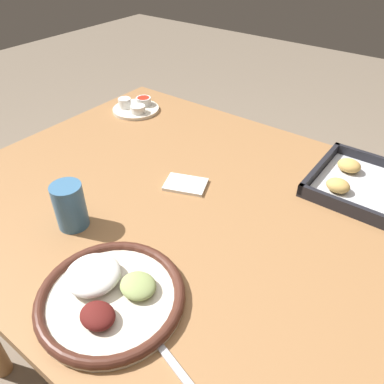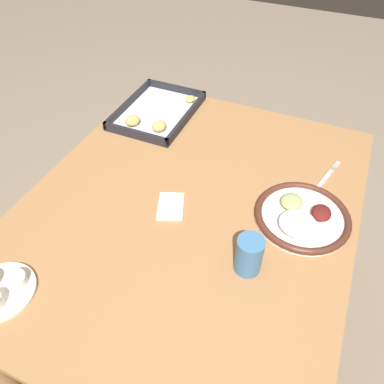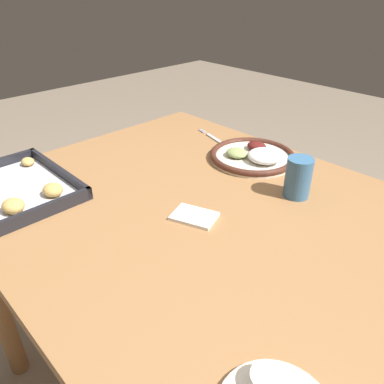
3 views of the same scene
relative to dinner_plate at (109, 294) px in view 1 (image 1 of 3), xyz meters
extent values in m
plane|color=#7A6B59|center=(-0.07, 0.30, -0.77)|extent=(8.00, 8.00, 0.00)
cube|color=olive|center=(-0.07, 0.30, -0.03)|extent=(1.12, 0.91, 0.03)
cylinder|color=olive|center=(-0.58, 0.71, -0.41)|extent=(0.06, 0.06, 0.73)
cylinder|color=beige|center=(0.00, 0.00, -0.01)|extent=(0.26, 0.26, 0.01)
torus|color=#472319|center=(0.00, 0.00, 0.00)|extent=(0.26, 0.26, 0.02)
ellipsoid|color=white|center=(-0.04, 0.01, 0.02)|extent=(0.10, 0.10, 0.03)
ellipsoid|color=#511614|center=(0.02, -0.05, 0.01)|extent=(0.06, 0.05, 0.02)
ellipsoid|color=#8C9E5B|center=(0.03, 0.04, 0.01)|extent=(0.07, 0.06, 0.02)
cube|color=#B2B2B7|center=(0.16, -0.03, -0.01)|extent=(0.15, 0.05, 0.00)
cylinder|color=beige|center=(-0.50, 0.59, -0.01)|extent=(0.16, 0.16, 0.01)
cylinder|color=silver|center=(-0.53, 0.57, 0.01)|extent=(0.04, 0.04, 0.03)
cylinder|color=#51992D|center=(-0.53, 0.57, 0.02)|extent=(0.03, 0.03, 0.01)
cylinder|color=silver|center=(-0.47, 0.57, 0.01)|extent=(0.05, 0.05, 0.02)
cylinder|color=#593319|center=(-0.47, 0.57, 0.02)|extent=(0.04, 0.04, 0.01)
cylinder|color=silver|center=(-0.49, 0.62, 0.01)|extent=(0.05, 0.05, 0.02)
cylinder|color=#B22819|center=(-0.49, 0.62, 0.02)|extent=(0.04, 0.04, 0.01)
cube|color=black|center=(0.30, 0.60, -0.01)|extent=(0.34, 0.25, 0.01)
cube|color=black|center=(0.30, 0.48, 0.01)|extent=(0.34, 0.01, 0.03)
cube|color=black|center=(0.14, 0.60, 0.01)|extent=(0.01, 0.25, 0.03)
ellipsoid|color=tan|center=(0.21, 0.54, 0.01)|extent=(0.06, 0.05, 0.03)
ellipsoid|color=tan|center=(0.20, 0.64, 0.01)|extent=(0.06, 0.05, 0.03)
cylinder|color=#38668E|center=(-0.21, 0.09, 0.04)|extent=(0.07, 0.07, 0.10)
cube|color=white|center=(-0.10, 0.35, -0.01)|extent=(0.12, 0.10, 0.01)
camera|label=1|loc=(0.36, -0.24, 0.53)|focal=35.00mm
camera|label=2|loc=(-0.73, 0.01, 0.76)|focal=35.00mm
camera|label=3|loc=(-0.61, 0.85, 0.48)|focal=35.00mm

